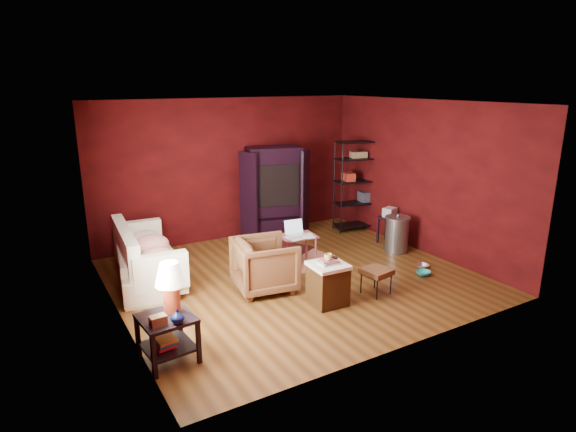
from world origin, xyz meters
name	(u,v)px	position (x,y,z in m)	size (l,w,h in m)	color
room	(293,195)	(-0.04, -0.01, 1.40)	(5.54, 5.04, 2.84)	brown
sofa	(144,260)	(-2.15, 1.05, 0.38)	(1.96, 0.57, 0.77)	white
armchair	(265,262)	(-0.63, -0.17, 0.45)	(0.87, 0.81, 0.89)	black
pet_bowl_steel	(423,261)	(2.14, -0.75, 0.11)	(0.22, 0.05, 0.22)	silver
pet_bowl_turquoise	(424,269)	(1.90, -1.01, 0.12)	(0.24, 0.07, 0.24)	#26B3AD
vase	(177,317)	(-2.43, -1.54, 0.63)	(0.15, 0.16, 0.15)	#0B1039
mug	(328,256)	(-0.10, -1.09, 0.74)	(0.11, 0.09, 0.11)	#E6CD70
side_table	(169,303)	(-2.44, -1.28, 0.69)	(0.63, 0.63, 1.15)	black
sofa_cushions	(145,257)	(-2.13, 1.07, 0.41)	(0.96, 2.08, 0.85)	white
hamper	(328,283)	(-0.08, -1.06, 0.32)	(0.53, 0.53, 0.71)	#45280F
footstool	(376,272)	(0.74, -1.16, 0.35)	(0.45, 0.45, 0.40)	black
rug_round	(290,259)	(0.37, 0.76, 0.01)	(1.44, 1.44, 0.01)	beige
rug_oriental	(278,253)	(0.32, 1.12, 0.02)	(1.53, 1.34, 0.01)	#501516
laptop_desk	(297,239)	(0.33, 0.46, 0.48)	(0.67, 0.54, 0.78)	#B4525A
tv_armoire	(274,191)	(0.79, 2.10, 0.96)	(1.41, 0.97, 1.84)	black
wire_shelving	(358,182)	(2.54, 1.60, 1.05)	(1.00, 0.58, 1.91)	black
small_stand	(389,217)	(2.53, 0.56, 0.54)	(0.45, 0.45, 0.72)	black
trash_can	(397,234)	(2.29, 0.08, 0.35)	(0.49, 0.49, 0.74)	gray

